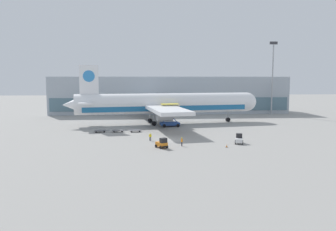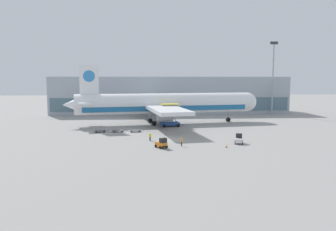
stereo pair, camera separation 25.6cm
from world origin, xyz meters
name	(u,v)px [view 1 (the left image)]	position (x,y,z in m)	size (l,w,h in m)	color
ground_plane	(171,139)	(0.00, 0.00, 0.00)	(400.00, 400.00, 0.00)	gray
terminal_building	(169,95)	(4.39, 58.75, 6.99)	(90.00, 18.20, 14.00)	#9EA8B2
light_mast	(273,73)	(41.69, 47.78, 15.27)	(2.80, 0.50, 26.75)	#9EA0A5
airplane_main	(163,104)	(-0.19, 25.20, 5.84)	(57.80, 48.66, 17.00)	white
scissor_lift_loader	(170,118)	(1.31, 19.51, 2.35)	(5.60, 4.06, 6.33)	#284C99
baggage_tug_foreground	(162,143)	(-2.52, -8.80, 0.88)	(2.55, 2.82, 2.00)	orange
baggage_tug_mid	(239,139)	(13.52, -5.63, 0.88)	(2.21, 2.74, 2.00)	silver
baggage_dolly_lead	(100,131)	(-16.77, 10.91, 0.39)	(3.77, 1.82, 0.48)	#56565B
baggage_dolly_second	(118,130)	(-12.39, 10.95, 0.39)	(3.77, 1.82, 0.48)	#56565B
baggage_dolly_third	(136,130)	(-8.02, 10.75, 0.39)	(3.77, 1.82, 0.48)	#56565B
ground_crew_near	(182,141)	(1.47, -7.43, 1.04)	(0.30, 0.55, 1.76)	black
ground_crew_far	(150,136)	(-4.61, -1.29, 0.98)	(0.57, 0.22, 1.68)	black
traffic_cone_near	(227,146)	(10.03, -9.14, 0.31)	(0.40, 0.40, 0.63)	black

